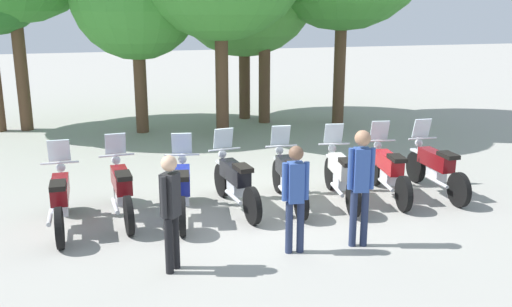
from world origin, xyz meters
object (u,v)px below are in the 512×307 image
object	(u,v)px
motorcycle_3	(235,181)
person_1	(361,179)
motorcycle_1	(122,189)
motorcycle_5	(341,174)
motorcycle_2	(182,188)
person_2	(171,205)
person_0	(295,192)
motorcycle_0	(61,198)
motorcycle_7	(435,167)
motorcycle_6	(388,170)
motorcycle_4	(288,177)

from	to	relation	value
motorcycle_3	person_1	size ratio (longest dim) A/B	1.22
motorcycle_1	motorcycle_5	size ratio (longest dim) A/B	1.01
motorcycle_2	person_2	size ratio (longest dim) A/B	1.32
motorcycle_2	person_0	distance (m)	2.38
motorcycle_3	motorcycle_0	bearing A→B (deg)	86.35
motorcycle_1	motorcycle_2	distance (m)	1.04
motorcycle_0	motorcycle_7	size ratio (longest dim) A/B	1.00
motorcycle_2	person_0	bearing A→B (deg)	-135.16
motorcycle_3	motorcycle_5	world-z (taller)	same
person_1	motorcycle_0	bearing A→B (deg)	-100.73
motorcycle_2	motorcycle_3	distance (m)	0.99
motorcycle_5	motorcycle_3	bearing A→B (deg)	94.24
person_0	motorcycle_6	bearing A→B (deg)	132.74
motorcycle_2	motorcycle_3	xyz separation A→B (m)	(0.98, 0.16, 0.00)
motorcycle_4	person_2	distance (m)	3.26
motorcycle_3	motorcycle_7	distance (m)	3.97
motorcycle_3	motorcycle_7	world-z (taller)	same
person_1	person_2	world-z (taller)	person_1
motorcycle_0	motorcycle_1	xyz separation A→B (m)	(0.98, 0.23, 0.00)
motorcycle_0	motorcycle_6	distance (m)	5.93
motorcycle_3	motorcycle_6	distance (m)	2.98
person_0	person_2	xyz separation A→B (m)	(-1.81, -0.07, 0.01)
motorcycle_5	motorcycle_6	bearing A→B (deg)	-80.81
motorcycle_4	motorcycle_5	xyz separation A→B (m)	(0.99, -0.13, 0.00)
motorcycle_1	person_0	xyz separation A→B (m)	(2.32, -2.23, 0.43)
motorcycle_0	motorcycle_2	world-z (taller)	same
motorcycle_3	motorcycle_1	bearing A→B (deg)	80.52
motorcycle_6	motorcycle_5	bearing A→B (deg)	99.58
motorcycle_4	motorcycle_7	xyz separation A→B (m)	(2.96, -0.23, 0.00)
motorcycle_4	motorcycle_3	bearing A→B (deg)	91.19
motorcycle_5	person_0	xyz separation A→B (m)	(-1.64, -1.89, 0.43)
motorcycle_0	motorcycle_7	distance (m)	6.92
motorcycle_7	person_1	bearing A→B (deg)	128.87
motorcycle_1	motorcycle_5	distance (m)	3.97
motorcycle_1	motorcycle_7	bearing A→B (deg)	-97.05
person_1	person_2	bearing A→B (deg)	-75.08
person_0	person_2	bearing A→B (deg)	-80.70
motorcycle_5	person_2	bearing A→B (deg)	129.45
motorcycle_2	motorcycle_0	bearing A→B (deg)	98.42
motorcycle_2	person_2	world-z (taller)	person_2
motorcycle_7	person_1	world-z (taller)	person_1
motorcycle_2	motorcycle_4	bearing A→B (deg)	-76.94
motorcycle_6	person_1	size ratio (longest dim) A/B	1.21
motorcycle_0	motorcycle_4	xyz separation A→B (m)	(3.95, 0.02, 0.00)
motorcycle_7	person_0	distance (m)	4.05
motorcycle_5	motorcycle_6	size ratio (longest dim) A/B	1.00
motorcycle_0	motorcycle_6	world-z (taller)	same
motorcycle_0	motorcycle_2	distance (m)	1.98
motorcycle_6	person_1	bearing A→B (deg)	150.43
motorcycle_1	person_1	size ratio (longest dim) A/B	1.22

